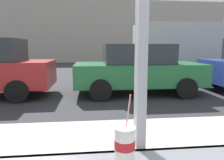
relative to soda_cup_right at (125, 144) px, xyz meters
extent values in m
plane|color=#2D2D30|center=(0.11, 8.07, -1.10)|extent=(60.00, 60.00, 0.00)
cube|color=#404245|center=(0.11, 0.10, -0.10)|extent=(2.02, 0.02, 0.02)
cube|color=#9E9EA3|center=(0.11, 0.15, 0.61)|extent=(0.05, 0.08, 1.39)
cube|color=#A89E8E|center=(0.11, 21.47, 2.02)|extent=(28.00, 1.20, 6.24)
cylinder|color=white|center=(0.00, 0.00, -0.01)|extent=(0.09, 0.09, 0.15)
cylinder|color=red|center=(0.00, 0.00, 0.00)|extent=(0.10, 0.10, 0.04)
cylinder|color=black|center=(0.00, 0.00, 0.06)|extent=(0.09, 0.09, 0.01)
cylinder|color=white|center=(0.00, 0.00, 0.07)|extent=(0.10, 0.10, 0.01)
cylinder|color=pink|center=(0.01, -0.01, 0.14)|extent=(0.02, 0.04, 0.20)
cylinder|color=black|center=(-2.20, 6.84, -0.78)|extent=(0.64, 0.18, 0.64)
cylinder|color=black|center=(-2.20, 5.10, -0.78)|extent=(0.64, 0.18, 0.64)
cube|color=#236B38|center=(1.43, 5.97, -0.44)|extent=(4.15, 1.89, 0.70)
cube|color=#282D33|center=(1.40, 5.97, 0.23)|extent=(2.16, 1.66, 0.62)
cylinder|color=black|center=(2.72, 6.91, -0.78)|extent=(0.64, 0.18, 0.64)
cylinder|color=black|center=(2.72, 5.03, -0.78)|extent=(0.64, 0.18, 0.64)
cylinder|color=black|center=(0.15, 6.91, -0.78)|extent=(0.64, 0.18, 0.64)
cylinder|color=black|center=(0.15, 5.03, -0.78)|extent=(0.64, 0.18, 0.64)
cylinder|color=black|center=(4.85, 6.88, -0.78)|extent=(0.64, 0.18, 0.64)
cube|color=beige|center=(4.99, 10.50, 0.52)|extent=(5.18, 2.20, 2.35)
cylinder|color=black|center=(4.04, 11.60, -0.65)|extent=(0.90, 0.24, 0.90)
cylinder|color=black|center=(4.04, 9.40, -0.65)|extent=(0.90, 0.24, 0.90)
camera|label=1|loc=(-0.16, -0.91, 0.44)|focal=33.84mm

